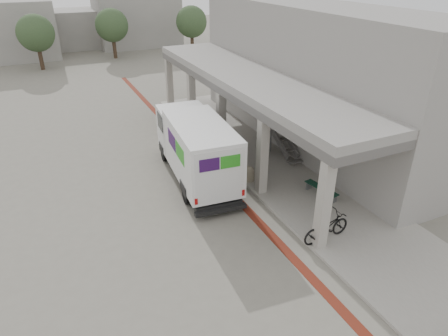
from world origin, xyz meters
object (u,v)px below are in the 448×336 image
fedex_truck (196,147)px  utility_cabinet (264,140)px  bench (321,190)px  bicycle_black (326,227)px

fedex_truck → utility_cabinet: size_ratio=6.22×
utility_cabinet → fedex_truck: bearing=-160.0°
bench → bicycle_black: (-1.69, -2.45, 0.24)m
utility_cabinet → bicycle_black: size_ratio=0.58×
fedex_truck → utility_cabinet: (4.18, 1.17, -0.87)m
bench → utility_cabinet: 4.94m
fedex_truck → bench: 5.66m
bench → fedex_truck: bearing=127.5°
fedex_truck → bicycle_black: bearing=-64.0°
fedex_truck → utility_cabinet: 4.42m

